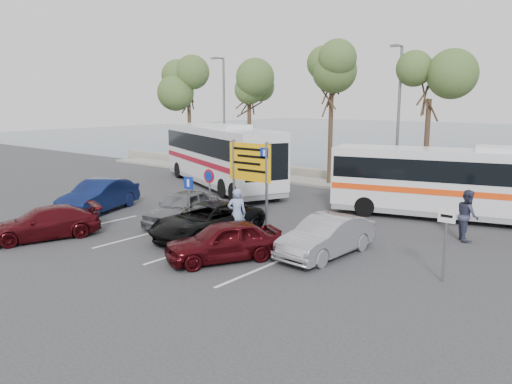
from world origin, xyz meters
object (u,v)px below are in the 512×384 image
Objects in this scene: coach_bus_right at (455,185)px; suv_black at (207,221)px; car_maroon at (44,223)px; car_blue at (99,196)px; coach_bus_left at (219,157)px; street_lamp_left at (223,109)px; street_lamp_right at (398,112)px; car_silver_a at (182,207)px; car_red at (224,241)px; car_silver_b at (326,236)px; pedestrian_near at (237,214)px; direction_sign at (250,169)px; pedestrian_far at (467,215)px.

suv_black is at bearing -125.70° from coach_bus_right.
car_maroon is at bearing -137.12° from suv_black.
car_blue is at bearing 139.73° from car_maroon.
suv_black is at bearing -49.32° from coach_bus_left.
suv_black is (11.01, -12.92, -3.93)m from street_lamp_left.
coach_bus_left is 14.01m from coach_bus_right.
car_silver_a is (-4.39, -12.02, -3.89)m from street_lamp_right.
coach_bus_right is at bearing 97.11° from car_red.
coach_bus_right is 2.62× the size of car_silver_a.
coach_bus_right is 2.63× the size of car_silver_b.
car_silver_a is at bearing -49.59° from pedestrian_near.
car_red is (2.41, -4.28, -1.76)m from direction_sign.
car_maroon is at bearing -133.46° from car_red.
coach_bus_left is 2.59× the size of suv_black.
coach_bus_left is 3.01× the size of car_silver_b.
car_maroon is at bearing -128.54° from car_silver_a.
car_red is at bearing -88.38° from street_lamp_right.
pedestrian_near is (-5.50, -8.42, -0.57)m from coach_bus_right.
direction_sign reaches higher than coach_bus_right.
car_blue is (-13.69, -9.05, -0.78)m from coach_bus_right.
coach_bus_right is 2.60× the size of car_maroon.
car_blue is 8.21m from pedestrian_near.
coach_bus_right is 5.58× the size of pedestrian_far.
car_blue is 1.11× the size of car_silver_b.
street_lamp_left reaches higher than car_blue.
direction_sign is at bearing 81.62° from pedestrian_far.
pedestrian_near reaches higher than car_blue.
direction_sign is 5.22m from car_red.
car_blue is 16.29m from pedestrian_far.
street_lamp_left is 15.24m from direction_sign.
car_blue is at bearing -159.95° from direction_sign.
pedestrian_near is (-1.00, -12.31, -3.62)m from street_lamp_right.
car_silver_a is 5.55m from car_maroon.
pedestrian_near is at bearing -43.72° from coach_bus_left.
direction_sign reaches higher than car_silver_b.
car_silver_a is at bearing 83.58° from car_maroon.
street_lamp_right is at bearing 139.11° from coach_bus_right.
street_lamp_left reaches higher than pedestrian_near.
street_lamp_left is 2.05× the size of car_red.
car_maroon is (-2.40, -5.00, -0.10)m from car_silver_a.
car_silver_a is at bearing -8.92° from car_blue.
street_lamp_right is at bearing 57.05° from car_silver_a.
street_lamp_right reaches higher than suv_black.
car_silver_a is 5.45m from car_red.
street_lamp_right is 16.33m from car_blue.
car_maroon is (-4.79, -6.70, -1.82)m from direction_sign.
car_silver_b is (4.81, -1.70, -1.74)m from direction_sign.
car_silver_a is 1.00× the size of car_silver_b.
car_silver_b is 2.12× the size of pedestrian_far.
pedestrian_near is (-3.81, -0.29, 0.29)m from car_silver_b.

